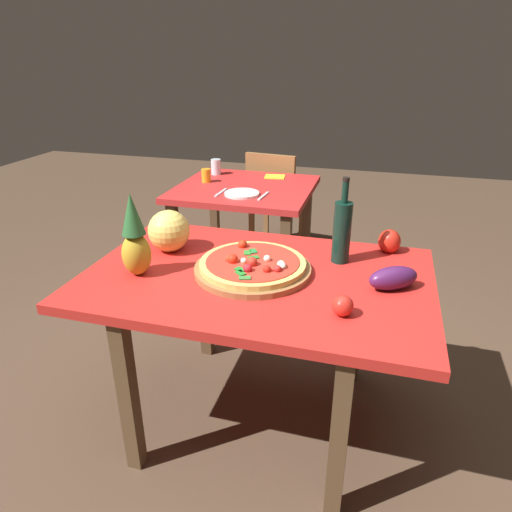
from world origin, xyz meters
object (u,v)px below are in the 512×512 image
at_px(melon, 169,231).
at_px(tomato_near_board, 161,232).
at_px(dinner_plate, 242,194).
at_px(pizza, 253,263).
at_px(drinking_glass_water, 216,167).
at_px(pizza_board, 253,269).
at_px(display_table, 257,292).
at_px(wine_bottle, 342,231).
at_px(eggplant, 393,278).
at_px(knife_utensil, 263,196).
at_px(bell_pepper, 389,241).
at_px(drinking_glass_juice, 206,176).
at_px(pineapple_left, 135,239).
at_px(napkin_folded, 275,177).
at_px(tomato_by_bottle, 343,306).
at_px(background_table, 245,203).
at_px(fork_utensil, 221,192).
at_px(dining_chair, 275,197).

xyz_separation_m(melon, tomato_near_board, (-0.11, 0.13, -0.06)).
relative_size(melon, tomato_near_board, 3.09).
bearing_deg(dinner_plate, pizza, -70.27).
bearing_deg(drinking_glass_water, pizza_board, -64.42).
relative_size(display_table, wine_bottle, 3.78).
bearing_deg(eggplant, melon, 173.75).
xyz_separation_m(eggplant, tomato_near_board, (-1.09, 0.24, -0.01)).
relative_size(eggplant, knife_utensil, 1.11).
distance_m(bell_pepper, dinner_plate, 1.12).
height_order(eggplant, drinking_glass_juice, same).
bearing_deg(display_table, bell_pepper, 36.89).
distance_m(pizza_board, eggplant, 0.55).
bearing_deg(drinking_glass_juice, knife_utensil, -25.75).
height_order(wine_bottle, pineapple_left, wine_bottle).
relative_size(eggplant, napkin_folded, 1.43).
distance_m(melon, tomato_by_bottle, 0.89).
height_order(background_table, eggplant, eggplant).
bearing_deg(tomato_by_bottle, drinking_glass_juice, 126.00).
height_order(pizza, drinking_glass_juice, drinking_glass_juice).
bearing_deg(background_table, drinking_glass_juice, 174.69).
bearing_deg(napkin_folded, wine_bottle, -65.15).
xyz_separation_m(pizza_board, dinner_plate, (-0.37, 1.03, -0.00)).
distance_m(display_table, tomato_by_bottle, 0.45).
bearing_deg(drinking_glass_water, melon, -78.25).
relative_size(melon, dinner_plate, 0.85).
bearing_deg(drinking_glass_juice, fork_utensil, -50.35).
distance_m(tomato_by_bottle, fork_utensil, 1.56).
xyz_separation_m(pizza_board, bell_pepper, (0.53, 0.37, 0.04)).
bearing_deg(fork_utensil, drinking_glass_water, 116.59).
relative_size(dining_chair, drinking_glass_water, 7.74).
bearing_deg(fork_utensil, wine_bottle, -41.74).
bearing_deg(napkin_folded, melon, -96.04).
xyz_separation_m(tomato_by_bottle, fork_utensil, (-0.90, 1.27, -0.03)).
distance_m(drinking_glass_water, napkin_folded, 0.44).
height_order(pizza, tomato_by_bottle, pizza).
distance_m(pizza, drinking_glass_juice, 1.44).
xyz_separation_m(pineapple_left, tomato_by_bottle, (0.83, -0.10, -0.11)).
bearing_deg(fork_utensil, pizza, -60.94).
relative_size(pineapple_left, knife_utensil, 1.89).
bearing_deg(napkin_folded, background_table, -115.70).
height_order(melon, dinner_plate, melon).
distance_m(bell_pepper, drinking_glass_water, 1.66).
relative_size(bell_pepper, tomato_near_board, 1.79).
relative_size(dining_chair, drinking_glass_juice, 9.39).
bearing_deg(background_table, pineapple_left, -91.30).
bearing_deg(tomato_by_bottle, pizza_board, 148.53).
bearing_deg(dinner_plate, pizza_board, -70.24).
bearing_deg(pizza, eggplant, 0.96).
bearing_deg(drinking_glass_juice, tomato_near_board, -80.83).
distance_m(wine_bottle, bell_pepper, 0.28).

